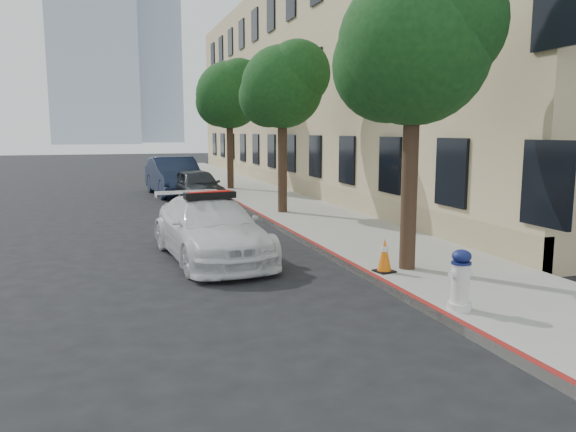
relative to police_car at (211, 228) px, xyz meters
The scene contains 14 objects.
ground 1.00m from the police_car, 55.26° to the right, with size 120.00×120.00×0.00m, color black.
sidewalk 10.23m from the police_car, 66.82° to the left, with size 3.20×50.00×0.15m, color gray.
curb_strip 9.73m from the police_car, 75.20° to the left, with size 0.12×50.00×0.15m, color maroon.
building 17.85m from the police_car, 56.24° to the left, with size 8.00×36.00×10.00m, color tan.
tower_left 122.99m from the police_car, 91.72° to the left, with size 18.00×14.00×60.00m, color #9EA8B7.
tower_right 136.40m from the police_car, 85.99° to the left, with size 14.00×14.00×44.00m, color #9EA8B7.
tree_near 5.58m from the police_car, 38.04° to the right, with size 2.92×2.82×5.62m.
tree_mid 7.23m from the police_car, 58.07° to the left, with size 2.77×2.64×5.43m.
tree_far 14.28m from the police_car, 75.94° to the left, with size 3.10×3.00×5.81m.
police_car is the anchor object (origin of this frame).
parked_car_mid 9.69m from the police_car, 82.91° to the left, with size 1.57×3.90×1.33m, color black.
parked_car_far 12.60m from the police_car, 86.88° to the left, with size 1.75×5.02×1.65m, color #141D33.
fire_hydrant 5.80m from the police_car, 61.45° to the right, with size 0.38×0.35×0.91m.
traffic_cone 3.90m from the police_car, 44.60° to the right, with size 0.39×0.39×0.64m.
Camera 1 is at (-2.51, -11.29, 2.76)m, focal length 35.00 mm.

